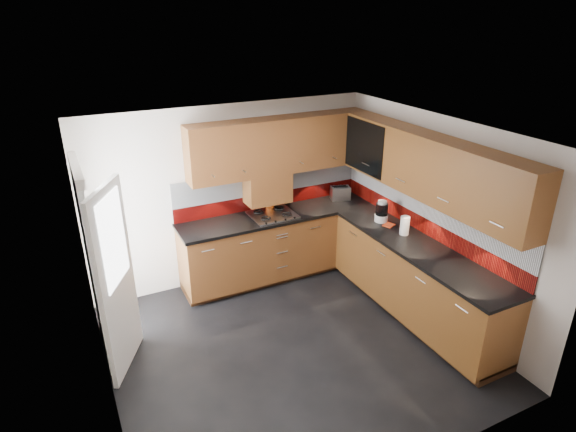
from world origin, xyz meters
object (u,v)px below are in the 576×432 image
gas_hob (273,215)px  utensil_pot (270,202)px  toaster (340,193)px  food_processor (382,212)px

gas_hob → utensil_pot: (0.07, 0.24, 0.08)m
toaster → utensil_pot: bearing=173.1°
utensil_pot → food_processor: (1.11, -1.03, 0.04)m
toaster → food_processor: 0.90m
toaster → food_processor: size_ratio=1.08×
gas_hob → food_processor: 1.42m
toaster → food_processor: (0.06, -0.90, 0.03)m
gas_hob → utensil_pot: bearing=73.8°
utensil_pot → food_processor: 1.51m
gas_hob → utensil_pot: 0.26m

